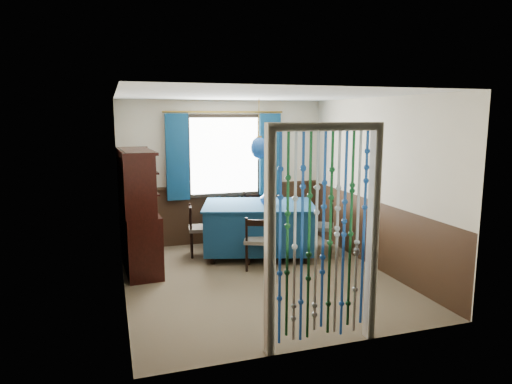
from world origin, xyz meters
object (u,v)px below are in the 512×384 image
object	(u,v)px
pendant_lamp	(259,148)
vase_table	(267,198)
vase_sideboard	(140,199)
chair_near	(258,241)
chair_left	(199,229)
chair_right	(322,227)
chair_far	(257,217)
bowl_shelf	(143,190)
dining_table	(259,226)
sideboard	(139,229)

from	to	relation	value
pendant_lamp	vase_table	xyz separation A→B (m)	(0.11, -0.08, -0.79)
vase_table	vase_sideboard	distance (m)	1.96
vase_sideboard	chair_near	bearing A→B (deg)	-29.72
chair_left	chair_right	xyz separation A→B (m)	(1.88, -0.64, 0.03)
chair_right	vase_table	size ratio (longest dim) A/B	4.20
chair_near	chair_far	world-z (taller)	chair_far
chair_left	vase_sideboard	xyz separation A→B (m)	(-0.90, -0.04, 0.54)
chair_far	chair_left	size ratio (longest dim) A/B	1.06
pendant_lamp	bowl_shelf	size ratio (longest dim) A/B	4.71
chair_left	bowl_shelf	world-z (taller)	bowl_shelf
pendant_lamp	bowl_shelf	distance (m)	1.93
chair_right	pendant_lamp	world-z (taller)	pendant_lamp
dining_table	chair_near	bearing A→B (deg)	-92.02
chair_left	bowl_shelf	distance (m)	1.39
chair_far	chair_right	distance (m)	1.31
chair_right	vase_table	xyz separation A→B (m)	(-0.85, 0.26, 0.48)
dining_table	sideboard	bearing A→B (deg)	-160.05
chair_near	vase_table	xyz separation A→B (m)	(0.33, 0.58, 0.52)
chair_right	chair_left	bearing A→B (deg)	99.51
vase_sideboard	vase_table	bearing A→B (deg)	-9.78
dining_table	bowl_shelf	world-z (taller)	bowl_shelf
dining_table	chair_far	bearing A→B (deg)	91.35
chair_left	chair_right	bearing A→B (deg)	79.30
sideboard	chair_left	bearing A→B (deg)	19.04
vase_table	bowl_shelf	bearing A→B (deg)	-170.40
chair_far	chair_right	bearing A→B (deg)	124.95
sideboard	bowl_shelf	size ratio (longest dim) A/B	8.94
chair_left	sideboard	bearing A→B (deg)	-59.47
dining_table	chair_far	xyz separation A→B (m)	(0.20, 0.73, -0.02)
chair_right	sideboard	size ratio (longest dim) A/B	0.50
bowl_shelf	dining_table	bearing A→B (deg)	12.48
sideboard	pendant_lamp	size ratio (longest dim) A/B	1.90
chair_near	bowl_shelf	distance (m)	1.80
sideboard	bowl_shelf	world-z (taller)	sideboard
chair_far	chair_right	xyz separation A→B (m)	(0.76, -1.06, 0.01)
chair_left	bowl_shelf	size ratio (longest dim) A/B	4.17
chair_far	bowl_shelf	bearing A→B (deg)	28.61
dining_table	chair_right	world-z (taller)	chair_right
bowl_shelf	chair_left	bearing A→B (deg)	37.75
dining_table	bowl_shelf	distance (m)	2.01
chair_far	dining_table	bearing A→B (deg)	73.95
chair_far	chair_left	world-z (taller)	chair_far
chair_near	vase_sideboard	xyz separation A→B (m)	(-1.60, 0.91, 0.55)
chair_far	bowl_shelf	size ratio (longest dim) A/B	4.43
chair_near	chair_left	bearing A→B (deg)	148.59
pendant_lamp	vase_table	bearing A→B (deg)	-34.94
chair_near	dining_table	bearing A→B (deg)	93.73
dining_table	vase_sideboard	bearing A→B (deg)	-171.18
chair_near	bowl_shelf	size ratio (longest dim) A/B	4.08
vase_table	sideboard	bearing A→B (deg)	-179.25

